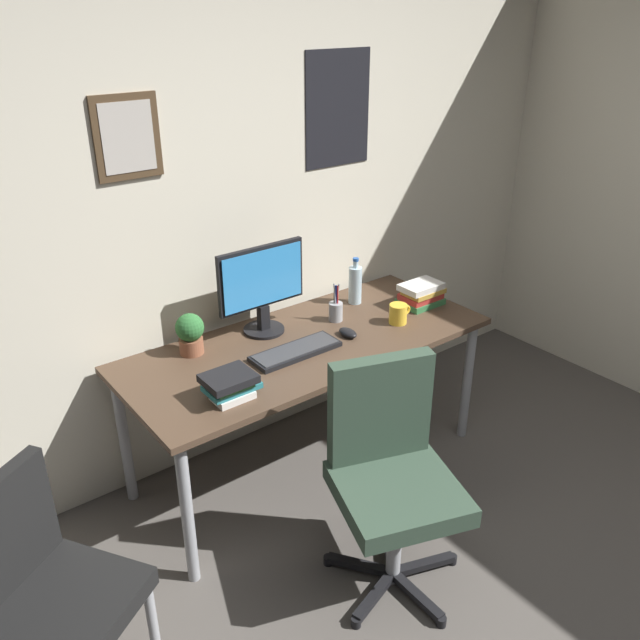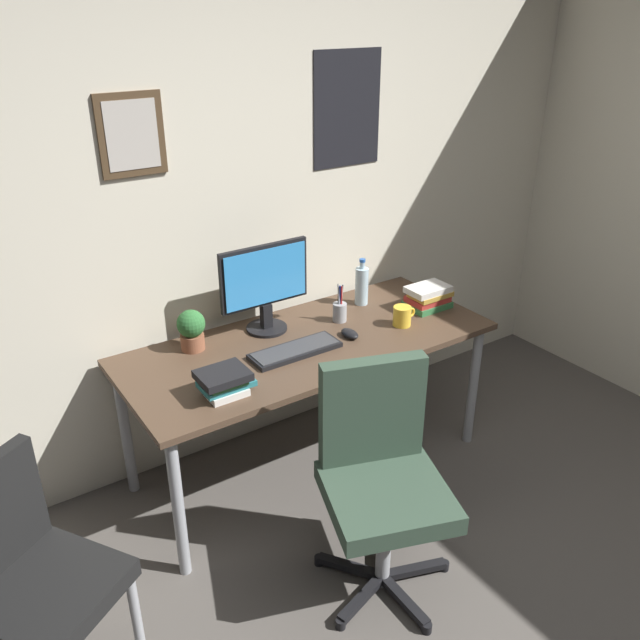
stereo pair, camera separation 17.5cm
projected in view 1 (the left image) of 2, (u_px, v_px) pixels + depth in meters
wall_back at (236, 204)px, 3.14m from camera, size 4.40×0.10×2.60m
desk at (307, 354)px, 3.15m from camera, size 1.78×0.75×0.72m
office_chair at (390, 467)px, 2.58m from camera, size 0.59×0.60×0.95m
side_chair at (44, 586)px, 2.09m from camera, size 0.58×0.58×0.88m
monitor at (262, 286)px, 3.11m from camera, size 0.46×0.20×0.43m
keyboard at (296, 351)px, 3.00m from camera, size 0.43×0.15×0.03m
computer_mouse at (348, 333)px, 3.16m from camera, size 0.06×0.11×0.04m
water_bottle at (355, 284)px, 3.47m from camera, size 0.07×0.07×0.25m
coffee_mug_near at (398, 314)px, 3.27m from camera, size 0.13×0.09×0.10m
potted_plant at (190, 333)px, 2.97m from camera, size 0.13×0.13×0.19m
pen_cup at (336, 311)px, 3.30m from camera, size 0.07×0.07×0.20m
book_stack_left at (230, 385)px, 2.65m from camera, size 0.23×0.16×0.11m
book_stack_right at (421, 294)px, 3.47m from camera, size 0.23×0.17×0.12m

